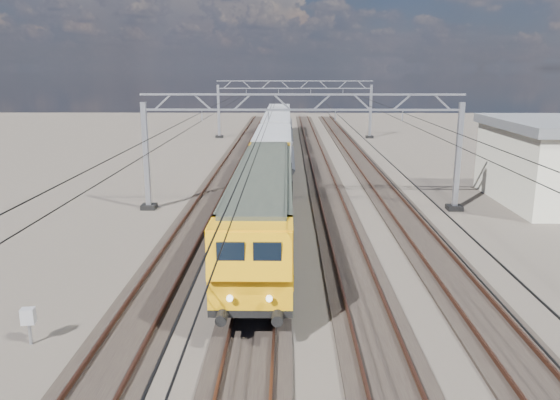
{
  "coord_description": "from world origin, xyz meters",
  "views": [
    {
      "loc": [
        -0.86,
        -28.88,
        8.55
      ],
      "look_at": [
        -1.21,
        -3.44,
        2.4
      ],
      "focal_mm": 35.0,
      "sensor_mm": 36.0,
      "label": 1
    }
  ],
  "objects_px": {
    "hopper_wagon_lead": "(273,150)",
    "hopper_wagon_third": "(279,118)",
    "catenary_gantry_mid": "(302,147)",
    "hopper_wagon_mid": "(277,130)",
    "locomotive": "(264,201)",
    "catenary_gantry_far": "(294,107)",
    "trackside_cabinet": "(28,317)"
  },
  "relations": [
    {
      "from": "trackside_cabinet",
      "to": "hopper_wagon_third",
      "type": "bearing_deg",
      "value": 74.55
    },
    {
      "from": "catenary_gantry_mid",
      "to": "hopper_wagon_third",
      "type": "relative_size",
      "value": 1.53
    },
    {
      "from": "hopper_wagon_third",
      "to": "trackside_cabinet",
      "type": "distance_m",
      "value": 56.43
    },
    {
      "from": "catenary_gantry_far",
      "to": "hopper_wagon_lead",
      "type": "bearing_deg",
      "value": -94.47
    },
    {
      "from": "locomotive",
      "to": "catenary_gantry_far",
      "type": "bearing_deg",
      "value": 87.36
    },
    {
      "from": "hopper_wagon_lead",
      "to": "hopper_wagon_third",
      "type": "height_order",
      "value": "same"
    },
    {
      "from": "catenary_gantry_far",
      "to": "trackside_cabinet",
      "type": "xyz_separation_m",
      "value": [
        -9.01,
        -53.19,
        -2.98
      ]
    },
    {
      "from": "catenary_gantry_mid",
      "to": "trackside_cabinet",
      "type": "height_order",
      "value": "catenary_gantry_mid"
    },
    {
      "from": "hopper_wagon_lead",
      "to": "trackside_cabinet",
      "type": "relative_size",
      "value": 10.6
    },
    {
      "from": "trackside_cabinet",
      "to": "catenary_gantry_mid",
      "type": "bearing_deg",
      "value": 54.04
    },
    {
      "from": "catenary_gantry_far",
      "to": "trackside_cabinet",
      "type": "bearing_deg",
      "value": -99.61
    },
    {
      "from": "hopper_wagon_lead",
      "to": "hopper_wagon_mid",
      "type": "bearing_deg",
      "value": 90.0
    },
    {
      "from": "catenary_gantry_mid",
      "to": "locomotive",
      "type": "xyz_separation_m",
      "value": [
        -2.0,
        -7.3,
        -1.58
      ]
    },
    {
      "from": "locomotive",
      "to": "hopper_wagon_lead",
      "type": "distance_m",
      "value": 17.7
    },
    {
      "from": "locomotive",
      "to": "hopper_wagon_mid",
      "type": "xyz_separation_m",
      "value": [
        -0.0,
        31.9,
        -0.09
      ]
    },
    {
      "from": "trackside_cabinet",
      "to": "hopper_wagon_lead",
      "type": "bearing_deg",
      "value": 67.43
    },
    {
      "from": "catenary_gantry_far",
      "to": "hopper_wagon_third",
      "type": "relative_size",
      "value": 1.53
    },
    {
      "from": "hopper_wagon_lead",
      "to": "hopper_wagon_third",
      "type": "xyz_separation_m",
      "value": [
        0.0,
        28.4,
        0.0
      ]
    },
    {
      "from": "hopper_wagon_lead",
      "to": "hopper_wagon_third",
      "type": "relative_size",
      "value": 1.0
    },
    {
      "from": "locomotive",
      "to": "hopper_wagon_third",
      "type": "distance_m",
      "value": 46.1
    },
    {
      "from": "locomotive",
      "to": "hopper_wagon_mid",
      "type": "distance_m",
      "value": 31.9
    },
    {
      "from": "catenary_gantry_mid",
      "to": "hopper_wagon_mid",
      "type": "height_order",
      "value": "catenary_gantry_mid"
    },
    {
      "from": "catenary_gantry_far",
      "to": "hopper_wagon_mid",
      "type": "relative_size",
      "value": 1.53
    },
    {
      "from": "catenary_gantry_far",
      "to": "locomotive",
      "type": "distance_m",
      "value": 43.38
    },
    {
      "from": "hopper_wagon_third",
      "to": "trackside_cabinet",
      "type": "height_order",
      "value": "hopper_wagon_third"
    },
    {
      "from": "hopper_wagon_mid",
      "to": "hopper_wagon_third",
      "type": "distance_m",
      "value": 14.2
    },
    {
      "from": "catenary_gantry_mid",
      "to": "catenary_gantry_far",
      "type": "distance_m",
      "value": 36.0
    },
    {
      "from": "hopper_wagon_mid",
      "to": "hopper_wagon_lead",
      "type": "bearing_deg",
      "value": -90.0
    },
    {
      "from": "hopper_wagon_third",
      "to": "hopper_wagon_lead",
      "type": "bearing_deg",
      "value": -90.0
    },
    {
      "from": "catenary_gantry_mid",
      "to": "hopper_wagon_third",
      "type": "bearing_deg",
      "value": 92.95
    },
    {
      "from": "hopper_wagon_third",
      "to": "trackside_cabinet",
      "type": "bearing_deg",
      "value": -97.13
    },
    {
      "from": "catenary_gantry_mid",
      "to": "catenary_gantry_far",
      "type": "height_order",
      "value": "same"
    }
  ]
}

